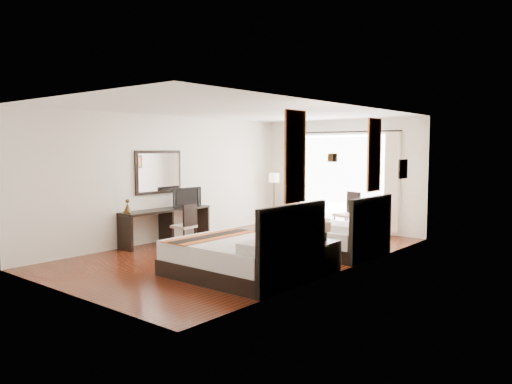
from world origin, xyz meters
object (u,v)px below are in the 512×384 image
Objects in this scene: television at (185,197)px; console_desk at (166,226)px; window_chair at (347,222)px; bed_far at (328,237)px; desk_chair at (185,233)px; floor_lamp at (274,181)px; vase at (319,240)px; nightstand at (322,256)px; bed_near at (242,257)px; fruit_bowl at (296,206)px; side_table at (297,219)px; table_lamp at (325,228)px.

console_desk is at bearing -176.28° from television.
bed_far is at bearing 39.40° from window_chair.
floor_lamp is (-0.37, 3.61, 0.90)m from desk_chair.
nightstand is at bearing 100.12° from vase.
vase is at bearing -79.88° from nightstand.
television reaches higher than bed_far.
bed_near is at bearing -126.07° from nightstand.
vase is 0.56× the size of fruit_bowl.
desk_chair is at bearing -153.17° from bed_far.
floor_lamp reaches higher than bed_far.
side_table is (-2.76, 3.30, -0.26)m from vase.
console_desk is 4.28m from window_chair.
bed_near is 4.69m from side_table.
television is (-3.23, -0.86, 0.67)m from bed_far.
fruit_bowl is (1.05, -0.45, -0.56)m from floor_lamp.
bed_near is 1.38m from nightstand.
bed_far is 2.02× the size of window_chair.
side_table is (-2.73, 3.17, 0.04)m from nightstand.
desk_chair is at bearing -10.12° from window_chair.
console_desk is 2.13× the size of window_chair.
television is 3.11m from floor_lamp.
side_table is (-1.92, 4.28, -0.03)m from bed_near.
bed_far is at bearing 119.26° from table_lamp.
floor_lamp is at bearing 136.81° from table_lamp.
table_lamp reaches higher than side_table.
fruit_bowl is (-2.79, 3.34, 0.06)m from vase.
table_lamp is 3.50m from desk_chair.
bed_far is (0.06, 2.52, -0.02)m from bed_near.
console_desk reaches higher than fruit_bowl.
fruit_bowl is (1.23, 3.20, 0.24)m from console_desk.
table_lamp is (0.02, 0.05, 0.47)m from nightstand.
console_desk is at bearing -16.22° from window_chair.
window_chair is (2.00, 3.41, 0.04)m from desk_chair.
window_chair is at bearing -123.49° from desk_chair.
floor_lamp reaches higher than vase.
window_chair is at bearing 10.58° from fruit_bowl.
floor_lamp is at bearing 122.30° from bed_near.
desk_chair is at bearing -128.29° from television.
console_desk is (-4.02, 0.14, -0.18)m from vase.
vase is 0.16× the size of television.
television is at bearing 87.92° from console_desk.
television reaches higher than console_desk.
console_desk reaches higher than side_table.
nightstand is at bearing 176.13° from desk_chair.
bed_near is at bearing -65.61° from fruit_bowl.
table_lamp is at bearing -48.63° from side_table.
floor_lamp is at bearing -87.27° from desk_chair.
fruit_bowl is at bearing -105.32° from desk_chair.
bed_far is at bearing 117.87° from nightstand.
television is 3.53× the size of fruit_bowl.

